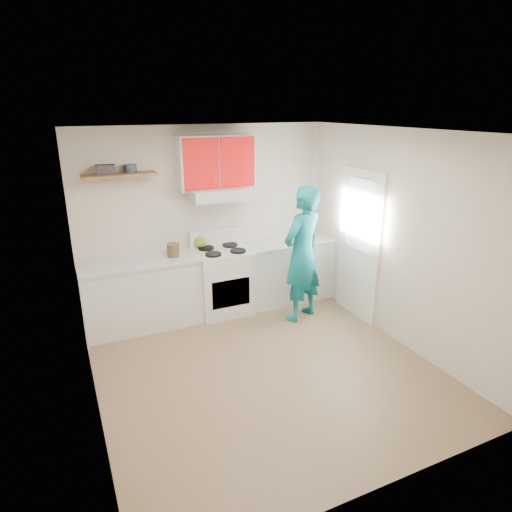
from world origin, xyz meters
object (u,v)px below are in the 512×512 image
stove (223,281)px  person (302,254)px  tin (130,169)px  kettle (200,242)px  crock (173,251)px

stove → person: (0.91, -0.65, 0.47)m
stove → person: size_ratio=0.49×
tin → kettle: 1.40m
tin → crock: bearing=-23.0°
kettle → person: (1.14, -0.89, -0.07)m
crock → person: 1.73m
stove → tin: tin is taller
tin → kettle: size_ratio=0.82×
tin → stove: bearing=-10.7°
stove → kettle: bearing=133.9°
tin → kettle: tin is taller
stove → person: person is taller
tin → person: size_ratio=0.09×
person → crock: bearing=-45.2°
kettle → crock: crock is taller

